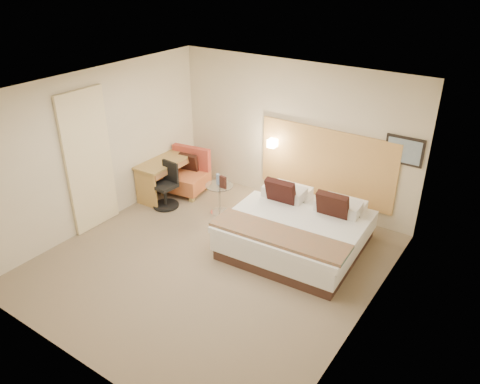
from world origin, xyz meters
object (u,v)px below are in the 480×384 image
Objects in this scene: lounge_chair at (186,175)px; side_table at (220,198)px; desk at (166,168)px; bed at (297,230)px; desk_chair at (167,189)px.

lounge_chair is 1.15m from side_table.
desk is at bearing -179.34° from side_table.
lounge_chair is at bearing 161.96° from side_table.
side_table is at bearing 172.84° from bed.
desk is 1.40× the size of desk_chair.
lounge_chair is 1.60× the size of side_table.
lounge_chair is at bearing 98.88° from desk_chair.
bed reaches higher than desk.
bed is 1.80× the size of desk.
side_table is (1.10, -0.36, -0.03)m from lounge_chair.
side_table is (-1.72, 0.22, -0.01)m from bed.
desk_chair is at bearing -81.12° from lounge_chair.
desk_chair reaches higher than side_table.
desk_chair is (0.11, -0.70, 0.01)m from lounge_chair.
side_table is 0.66× the size of desk_chair.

